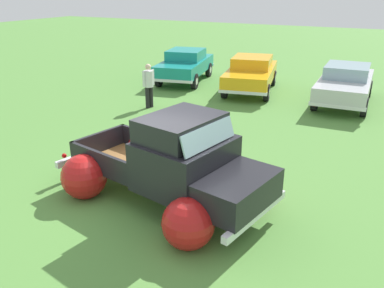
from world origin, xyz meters
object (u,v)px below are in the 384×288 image
Objects in this scene: show_car_2 at (345,83)px; show_car_0 at (185,64)px; show_car_1 at (251,73)px; lane_cone_0 at (180,144)px; spectator_1 at (149,83)px; vintage_pickup_truck at (175,170)px.

show_car_0 is at bearing -96.60° from show_car_2.
lane_cone_0 is at bearing -6.21° from show_car_1.
show_car_0 and show_car_1 have the same top height.
spectator_1 is (-2.47, -4.02, 0.12)m from show_car_1.
show_car_1 is 7.21× the size of lane_cone_0.
spectator_1 is (-4.25, 5.62, 0.14)m from vintage_pickup_truck.
vintage_pickup_truck is 1.08× the size of show_car_1.
show_car_0 and show_car_2 have the same top height.
spectator_1 is at bearing 132.83° from lane_cone_0.
show_car_0 is 0.97× the size of show_car_1.
show_car_1 is at bearing 74.20° from spectator_1.
lane_cone_0 is (-3.13, -7.17, -0.47)m from show_car_2.
vintage_pickup_truck is 11.29m from show_car_0.
show_car_0 is 4.53m from spectator_1.
vintage_pickup_truck reaches higher than show_car_0.
spectator_1 is at bearing -60.09° from show_car_2.
show_car_0 is at bearing 117.04° from lane_cone_0.
vintage_pickup_truck is at bearing 15.47° from show_car_0.
vintage_pickup_truck is at bearing -37.13° from spectator_1.
vintage_pickup_truck is at bearing -63.23° from lane_cone_0.
show_car_2 is at bearing 66.45° from lane_cone_0.
show_car_1 reaches higher than lane_cone_0.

